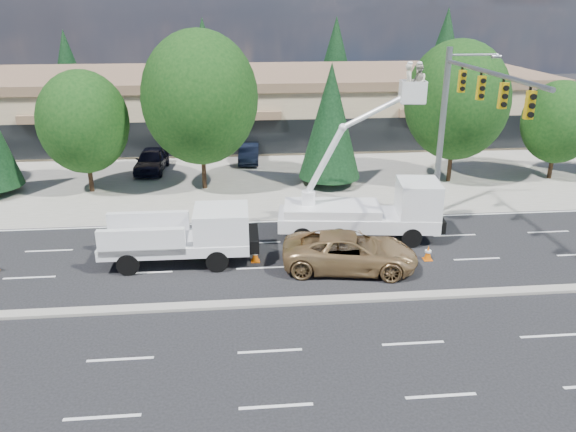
{
  "coord_description": "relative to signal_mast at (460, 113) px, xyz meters",
  "views": [
    {
      "loc": [
        -0.9,
        -19.37,
        11.17
      ],
      "look_at": [
        1.23,
        3.34,
        2.4
      ],
      "focal_mm": 35.0,
      "sensor_mm": 36.0,
      "label": 1
    }
  ],
  "objects": [
    {
      "name": "strip_mall",
      "position": [
        -10.03,
        22.93,
        -3.23
      ],
      "size": [
        50.4,
        15.4,
        5.5
      ],
      "color": "tan",
      "rests_on": "ground"
    },
    {
      "name": "tree_front_e",
      "position": [
        -5.03,
        7.96,
        -1.9
      ],
      "size": [
        3.93,
        3.93,
        7.74
      ],
      "color": "#332114",
      "rests_on": "ground"
    },
    {
      "name": "parked_car_east",
      "position": [
        -10.03,
        13.96,
        -5.37
      ],
      "size": [
        1.7,
        4.22,
        1.36
      ],
      "primitive_type": "imported",
      "rotation": [
        0.0,
        0.0,
        -0.06
      ],
      "color": "black",
      "rests_on": "ground"
    },
    {
      "name": "tree_back_c",
      "position": [
        -0.03,
        34.96,
        -0.84
      ],
      "size": [
        4.93,
        4.93,
        9.72
      ],
      "color": "#332114",
      "rests_on": "ground"
    },
    {
      "name": "tree_back_d",
      "position": [
        11.97,
        34.96,
        -0.38
      ],
      "size": [
        5.37,
        5.37,
        10.59
      ],
      "color": "#332114",
      "rests_on": "ground"
    },
    {
      "name": "traffic_cone_b",
      "position": [
        -11.98,
        -3.43,
        -5.72
      ],
      "size": [
        0.4,
        0.4,
        0.7
      ],
      "color": "#DD5B06",
      "rests_on": "ground"
    },
    {
      "name": "tree_back_a",
      "position": [
        -28.03,
        34.96,
        -1.49
      ],
      "size": [
        4.32,
        4.32,
        8.51
      ],
      "color": "#332114",
      "rests_on": "ground"
    },
    {
      "name": "tree_front_c",
      "position": [
        -20.03,
        7.96,
        -1.68
      ],
      "size": [
        5.39,
        5.39,
        7.48
      ],
      "color": "#332114",
      "rests_on": "ground"
    },
    {
      "name": "tree_front_d",
      "position": [
        -13.03,
        7.96,
        -0.35
      ],
      "size": [
        7.02,
        7.02,
        9.74
      ],
      "color": "#332114",
      "rests_on": "ground"
    },
    {
      "name": "ground",
      "position": [
        -10.03,
        -7.04,
        -6.06
      ],
      "size": [
        140.0,
        140.0,
        0.0
      ],
      "primitive_type": "plane",
      "color": "black",
      "rests_on": "ground"
    },
    {
      "name": "minivan",
      "position": [
        -6.1,
        -4.24,
        -5.23
      ],
      "size": [
        6.29,
        3.65,
        1.65
      ],
      "primitive_type": "imported",
      "rotation": [
        0.0,
        0.0,
        1.41
      ],
      "color": "#A78251",
      "rests_on": "ground"
    },
    {
      "name": "tree_back_b",
      "position": [
        -14.03,
        34.96,
        -0.89
      ],
      "size": [
        4.89,
        4.89,
        9.64
      ],
      "color": "#332114",
      "rests_on": "ground"
    },
    {
      "name": "traffic_cone_d",
      "position": [
        -2.33,
        -3.68,
        -5.72
      ],
      "size": [
        0.4,
        0.4,
        0.7
      ],
      "color": "#DD5B06",
      "rests_on": "ground"
    },
    {
      "name": "signal_mast",
      "position": [
        0.0,
        0.0,
        0.0
      ],
      "size": [
        2.76,
        10.16,
        9.0
      ],
      "color": "gray",
      "rests_on": "ground"
    },
    {
      "name": "road_median",
      "position": [
        -10.03,
        -7.04,
        -6.0
      ],
      "size": [
        120.0,
        0.55,
        0.12
      ],
      "primitive_type": "cube",
      "color": "gray",
      "rests_on": "ground"
    },
    {
      "name": "traffic_cone_c",
      "position": [
        -10.25,
        -3.11,
        -5.72
      ],
      "size": [
        0.4,
        0.4,
        0.7
      ],
      "color": "#DD5B06",
      "rests_on": "ground"
    },
    {
      "name": "bucket_truck",
      "position": [
        -4.34,
        -0.93,
        -4.21
      ],
      "size": [
        8.05,
        3.29,
        8.63
      ],
      "rotation": [
        0.0,
        0.0,
        -0.12
      ],
      "color": "white",
      "rests_on": "ground"
    },
    {
      "name": "tree_front_g",
      "position": [
        9.97,
        7.96,
        -2.26
      ],
      "size": [
        4.68,
        4.68,
        6.49
      ],
      "color": "#332114",
      "rests_on": "ground"
    },
    {
      "name": "parked_car_west",
      "position": [
        -16.86,
        12.13,
        -5.25
      ],
      "size": [
        2.19,
        4.85,
        1.62
      ],
      "primitive_type": "imported",
      "rotation": [
        0.0,
        0.0,
        -0.06
      ],
      "color": "black",
      "rests_on": "ground"
    },
    {
      "name": "utility_pickup",
      "position": [
        -13.31,
        -2.85,
        -5.02
      ],
      "size": [
        6.6,
        2.67,
        2.52
      ],
      "rotation": [
        0.0,
        0.0,
        -0.01
      ],
      "color": "white",
      "rests_on": "ground"
    },
    {
      "name": "concrete_apron",
      "position": [
        -10.03,
        12.96,
        -6.05
      ],
      "size": [
        140.0,
        22.0,
        0.01
      ],
      "primitive_type": "cube",
      "color": "gray",
      "rests_on": "ground"
    },
    {
      "name": "tree_front_f",
      "position": [
        2.97,
        7.96,
        -0.75
      ],
      "size": [
        6.53,
        6.53,
        9.06
      ],
      "color": "#332114",
      "rests_on": "ground"
    }
  ]
}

